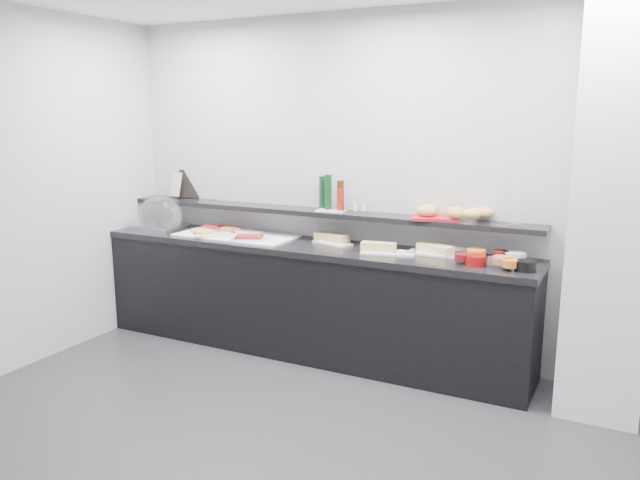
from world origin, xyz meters
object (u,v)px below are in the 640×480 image
at_px(sandwich_plate_mid, 388,253).
at_px(carafe, 517,205).
at_px(framed_print, 190,184).
at_px(bread_tray, 435,218).
at_px(condiment_tray, 331,211).
at_px(cloche_base, 159,226).

relative_size(sandwich_plate_mid, carafe, 1.32).
xyz_separation_m(sandwich_plate_mid, framed_print, (-2.09, 0.34, 0.37)).
relative_size(sandwich_plate_mid, bread_tray, 1.17).
distance_m(framed_print, carafe, 2.97).
relative_size(framed_print, condiment_tray, 1.15).
bearing_deg(cloche_base, sandwich_plate_mid, 0.44).
height_order(framed_print, carafe, carafe).
relative_size(condiment_tray, bread_tray, 0.67).
distance_m(condiment_tray, bread_tray, 0.85).
relative_size(condiment_tray, carafe, 0.76).
height_order(cloche_base, sandwich_plate_mid, cloche_base).
relative_size(cloche_base, condiment_tray, 2.13).
bearing_deg(sandwich_plate_mid, condiment_tray, 147.94).
bearing_deg(sandwich_plate_mid, framed_print, 157.80).
bearing_deg(condiment_tray, sandwich_plate_mid, -23.68).
height_order(framed_print, bread_tray, framed_print).
bearing_deg(sandwich_plate_mid, bread_tray, 22.72).
bearing_deg(framed_print, carafe, -20.88).
height_order(condiment_tray, carafe, carafe).
bearing_deg(condiment_tray, bread_tray, -3.98).
bearing_deg(bread_tray, condiment_tray, 162.44).
distance_m(cloche_base, sandwich_plate_mid, 2.23).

